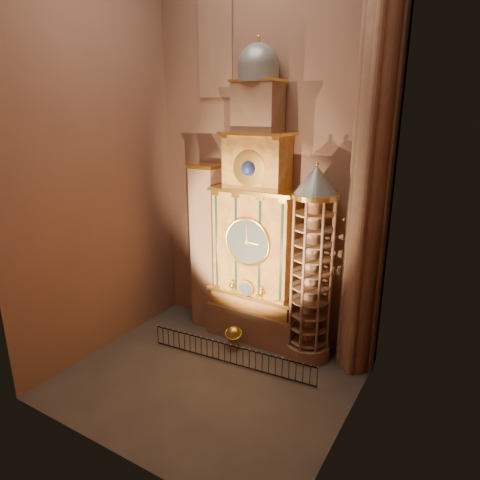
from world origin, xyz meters
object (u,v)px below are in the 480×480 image
Objects in this scene: celestial_globe at (233,336)px; stair_turret at (311,267)px; portrait_tower at (207,247)px; iron_railing at (231,354)px; astronomical_clock at (256,231)px.

stair_turret is at bearing 22.21° from celestial_globe.
portrait_tower is 1.07× the size of iron_railing.
iron_railing is at bearing -136.50° from stair_turret.
celestial_globe is (-0.40, -1.85, -5.84)m from astronomical_clock.
portrait_tower is 6.73m from iron_railing.
celestial_globe is (-3.90, -1.59, -4.43)m from stair_turret.
portrait_tower is at bearing 177.67° from stair_turret.
celestial_globe is at bearing -102.09° from astronomical_clock.
celestial_globe is 1.61m from iron_railing.
stair_turret is (3.50, -0.26, -1.41)m from astronomical_clock.
portrait_tower is 0.94× the size of stair_turret.
portrait_tower reaches higher than iron_railing.
astronomical_clock is 1.64× the size of portrait_tower.
iron_railing is at bearing -84.55° from astronomical_clock.
astronomical_clock reaches higher than portrait_tower.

